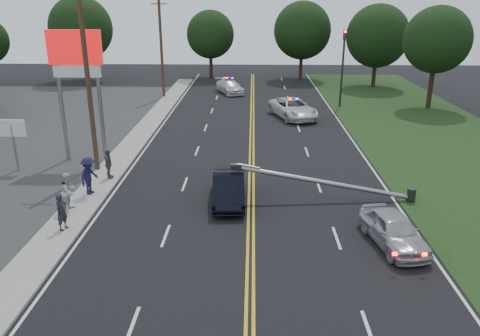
{
  "coord_description": "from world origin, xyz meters",
  "views": [
    {
      "loc": [
        0.03,
        -13.98,
        9.71
      ],
      "look_at": [
        -0.57,
        8.04,
        1.7
      ],
      "focal_mm": 35.0,
      "sensor_mm": 36.0,
      "label": 1
    }
  ],
  "objects_px": {
    "pylon_sign": "(76,65)",
    "traffic_signal": "(343,62)",
    "small_sign": "(12,133)",
    "emergency_a": "(293,108)",
    "fallen_streetlight": "(334,184)",
    "bystander_b": "(69,192)",
    "utility_pole_mid": "(88,86)",
    "emergency_b": "(230,87)",
    "bystander_d": "(108,164)",
    "crashed_sedan": "(228,188)",
    "bystander_a": "(62,212)",
    "waiting_sedan": "(394,230)",
    "bystander_c": "(89,176)",
    "utility_pole_far": "(161,47)"
  },
  "relations": [
    {
      "from": "traffic_signal",
      "to": "bystander_d",
      "type": "relative_size",
      "value": 4.16
    },
    {
      "from": "utility_pole_far",
      "to": "pylon_sign",
      "type": "bearing_deg",
      "value": -93.72
    },
    {
      "from": "utility_pole_mid",
      "to": "emergency_b",
      "type": "xyz_separation_m",
      "value": [
        6.71,
        24.51,
        -4.38
      ]
    },
    {
      "from": "fallen_streetlight",
      "to": "utility_pole_far",
      "type": "bearing_deg",
      "value": 117.24
    },
    {
      "from": "emergency_b",
      "to": "bystander_d",
      "type": "bearing_deg",
      "value": -125.29
    },
    {
      "from": "utility_pole_mid",
      "to": "emergency_b",
      "type": "height_order",
      "value": "utility_pole_mid"
    },
    {
      "from": "bystander_b",
      "to": "utility_pole_far",
      "type": "bearing_deg",
      "value": 9.52
    },
    {
      "from": "pylon_sign",
      "to": "emergency_a",
      "type": "relative_size",
      "value": 1.37
    },
    {
      "from": "utility_pole_mid",
      "to": "emergency_a",
      "type": "relative_size",
      "value": 1.72
    },
    {
      "from": "fallen_streetlight",
      "to": "bystander_b",
      "type": "relative_size",
      "value": 5.0
    },
    {
      "from": "utility_pole_mid",
      "to": "bystander_b",
      "type": "relative_size",
      "value": 5.34
    },
    {
      "from": "pylon_sign",
      "to": "bystander_d",
      "type": "xyz_separation_m",
      "value": [
        2.47,
        -3.48,
        -5.03
      ]
    },
    {
      "from": "crashed_sedan",
      "to": "bystander_c",
      "type": "height_order",
      "value": "bystander_c"
    },
    {
      "from": "utility_pole_far",
      "to": "crashed_sedan",
      "type": "distance_m",
      "value": 27.85
    },
    {
      "from": "traffic_signal",
      "to": "waiting_sedan",
      "type": "height_order",
      "value": "traffic_signal"
    },
    {
      "from": "utility_pole_mid",
      "to": "waiting_sedan",
      "type": "height_order",
      "value": "utility_pole_mid"
    },
    {
      "from": "fallen_streetlight",
      "to": "emergency_b",
      "type": "distance_m",
      "value": 29.28
    },
    {
      "from": "pylon_sign",
      "to": "emergency_b",
      "type": "xyz_separation_m",
      "value": [
        8.01,
        22.51,
        -5.29
      ]
    },
    {
      "from": "emergency_b",
      "to": "bystander_d",
      "type": "distance_m",
      "value": 26.58
    },
    {
      "from": "bystander_a",
      "to": "crashed_sedan",
      "type": "bearing_deg",
      "value": -45.28
    },
    {
      "from": "utility_pole_mid",
      "to": "bystander_d",
      "type": "xyz_separation_m",
      "value": [
        1.17,
        -1.48,
        -4.12
      ]
    },
    {
      "from": "bystander_c",
      "to": "pylon_sign",
      "type": "bearing_deg",
      "value": 35.34
    },
    {
      "from": "utility_pole_mid",
      "to": "bystander_d",
      "type": "height_order",
      "value": "utility_pole_mid"
    },
    {
      "from": "fallen_streetlight",
      "to": "waiting_sedan",
      "type": "relative_size",
      "value": 2.28
    },
    {
      "from": "small_sign",
      "to": "waiting_sedan",
      "type": "relative_size",
      "value": 0.76
    },
    {
      "from": "small_sign",
      "to": "crashed_sedan",
      "type": "xyz_separation_m",
      "value": [
        12.85,
        -4.3,
        -1.6
      ]
    },
    {
      "from": "small_sign",
      "to": "bystander_b",
      "type": "xyz_separation_m",
      "value": [
        5.32,
        -5.7,
        -1.28
      ]
    },
    {
      "from": "pylon_sign",
      "to": "traffic_signal",
      "type": "xyz_separation_m",
      "value": [
        18.8,
        16.0,
        -1.79
      ]
    },
    {
      "from": "small_sign",
      "to": "emergency_b",
      "type": "xyz_separation_m",
      "value": [
        11.51,
        24.51,
        -1.63
      ]
    },
    {
      "from": "crashed_sedan",
      "to": "emergency_b",
      "type": "bearing_deg",
      "value": 89.41
    },
    {
      "from": "pylon_sign",
      "to": "utility_pole_far",
      "type": "distance_m",
      "value": 20.06
    },
    {
      "from": "bystander_b",
      "to": "bystander_d",
      "type": "xyz_separation_m",
      "value": [
        0.65,
        4.21,
        -0.09
      ]
    },
    {
      "from": "small_sign",
      "to": "emergency_a",
      "type": "bearing_deg",
      "value": 37.81
    },
    {
      "from": "pylon_sign",
      "to": "emergency_a",
      "type": "distance_m",
      "value": 18.91
    },
    {
      "from": "bystander_c",
      "to": "crashed_sedan",
      "type": "bearing_deg",
      "value": -79.64
    },
    {
      "from": "crashed_sedan",
      "to": "emergency_b",
      "type": "distance_m",
      "value": 28.84
    },
    {
      "from": "small_sign",
      "to": "traffic_signal",
      "type": "height_order",
      "value": "traffic_signal"
    },
    {
      "from": "bystander_b",
      "to": "waiting_sedan",
      "type": "bearing_deg",
      "value": -92.48
    },
    {
      "from": "pylon_sign",
      "to": "utility_pole_mid",
      "type": "bearing_deg",
      "value": -56.98
    },
    {
      "from": "fallen_streetlight",
      "to": "bystander_d",
      "type": "relative_size",
      "value": 5.52
    },
    {
      "from": "utility_pole_mid",
      "to": "bystander_d",
      "type": "relative_size",
      "value": 5.9
    },
    {
      "from": "crashed_sedan",
      "to": "bystander_a",
      "type": "distance_m",
      "value": 7.89
    },
    {
      "from": "utility_pole_far",
      "to": "waiting_sedan",
      "type": "distance_m",
      "value": 34.33
    },
    {
      "from": "bystander_b",
      "to": "pylon_sign",
      "type": "bearing_deg",
      "value": 21.74
    },
    {
      "from": "bystander_c",
      "to": "utility_pole_mid",
      "type": "bearing_deg",
      "value": 27.5
    },
    {
      "from": "traffic_signal",
      "to": "bystander_c",
      "type": "height_order",
      "value": "traffic_signal"
    },
    {
      "from": "pylon_sign",
      "to": "bystander_c",
      "type": "relative_size",
      "value": 4.04
    },
    {
      "from": "fallen_streetlight",
      "to": "emergency_a",
      "type": "height_order",
      "value": "fallen_streetlight"
    },
    {
      "from": "bystander_a",
      "to": "bystander_d",
      "type": "xyz_separation_m",
      "value": [
        0.21,
        6.25,
        0.01
      ]
    },
    {
      "from": "crashed_sedan",
      "to": "bystander_a",
      "type": "bearing_deg",
      "value": -157.44
    }
  ]
}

